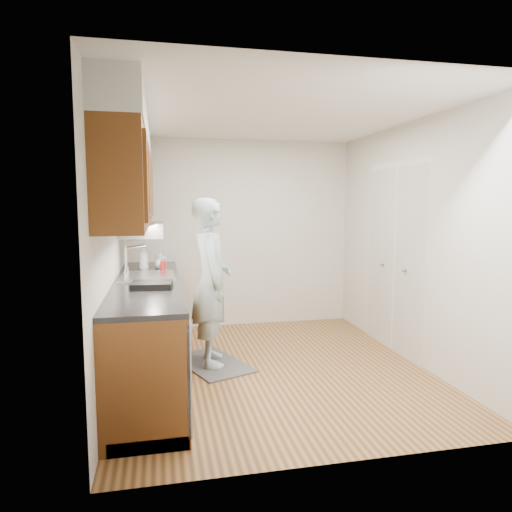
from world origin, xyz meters
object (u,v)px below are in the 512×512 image
at_px(person, 211,271).
at_px(dish_rack, 152,285).
at_px(soap_bottle_a, 144,258).
at_px(soap_bottle_b, 160,259).
at_px(steel_can, 164,265).
at_px(soap_bottle_c, 159,262).
at_px(soda_can, 163,267).

distance_m(person, dish_rack, 0.87).
height_order(soap_bottle_a, soap_bottle_b, soap_bottle_a).
relative_size(person, steel_can, 17.14).
relative_size(soap_bottle_c, dish_rack, 0.45).
relative_size(soap_bottle_a, dish_rack, 0.76).
relative_size(soap_bottle_a, soap_bottle_b, 1.27).
relative_size(soap_bottle_a, soap_bottle_c, 1.70).
height_order(soap_bottle_c, steel_can, soap_bottle_c).
height_order(soap_bottle_b, soda_can, soap_bottle_b).
distance_m(person, soap_bottle_a, 0.83).
relative_size(soap_bottle_b, steel_can, 1.80).
bearing_deg(soap_bottle_b, soda_can, -85.39).
bearing_deg(soap_bottle_b, soap_bottle_a, -145.84).
bearing_deg(soap_bottle_b, soap_bottle_c, -104.39).
distance_m(soap_bottle_c, soda_can, 0.26).
distance_m(person, soda_can, 0.55).
xyz_separation_m(soap_bottle_a, soap_bottle_c, (0.17, 0.07, -0.05)).
bearing_deg(soap_bottle_c, soda_can, -81.99).
xyz_separation_m(soap_bottle_b, steel_can, (0.03, -0.15, -0.04)).
bearing_deg(soap_bottle_b, steel_can, -77.49).
height_order(soap_bottle_c, soda_can, soap_bottle_c).
xyz_separation_m(soap_bottle_b, dish_rack, (-0.08, -1.23, -0.07)).
height_order(soap_bottle_b, steel_can, soap_bottle_b).
distance_m(steel_can, dish_rack, 1.09).
relative_size(soap_bottle_b, soap_bottle_c, 1.34).
distance_m(person, soap_bottle_c, 0.74).
height_order(person, soap_bottle_a, person).
relative_size(soda_can, steel_can, 1.01).
distance_m(soap_bottle_c, dish_rack, 1.19).
xyz_separation_m(soap_bottle_c, steel_can, (0.05, -0.11, -0.02)).
bearing_deg(person, steel_can, 48.12).
distance_m(soap_bottle_a, dish_rack, 1.12).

